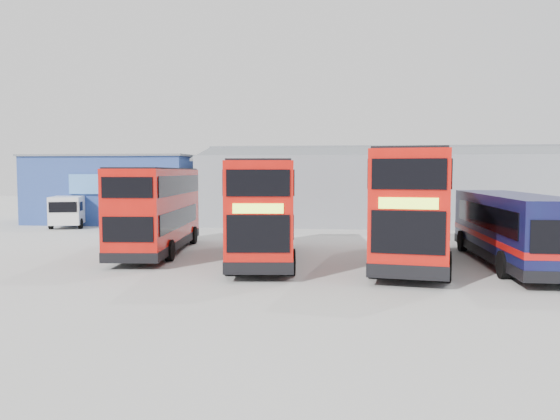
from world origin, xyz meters
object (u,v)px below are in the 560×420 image
(single_decker_blue, at_px, (512,230))
(panel_van, at_px, (70,209))
(maintenance_shed, at_px, (405,188))
(double_decker_right, at_px, (413,208))
(office_block, at_px, (120,188))
(double_decker_centre, at_px, (263,211))
(double_decker_left, at_px, (158,211))

(single_decker_blue, distance_m, panel_van, 29.20)
(maintenance_shed, height_order, double_decker_right, maintenance_shed)
(office_block, relative_size, panel_van, 2.31)
(double_decker_centre, height_order, single_decker_blue, double_decker_centre)
(double_decker_left, xyz_separation_m, double_decker_centre, (5.30, -1.55, 0.14))
(double_decker_left, bearing_deg, office_block, -66.91)
(panel_van, bearing_deg, office_block, 50.09)
(double_decker_left, relative_size, single_decker_blue, 0.90)
(office_block, relative_size, double_decker_centre, 1.18)
(panel_van, bearing_deg, single_decker_blue, -43.45)
(double_decker_right, relative_size, panel_van, 2.14)
(double_decker_right, relative_size, single_decker_blue, 1.05)
(double_decker_centre, bearing_deg, maintenance_shed, 60.79)
(panel_van, bearing_deg, maintenance_shed, -1.98)
(maintenance_shed, relative_size, double_decker_left, 3.14)
(double_decker_right, bearing_deg, office_block, 148.40)
(office_block, bearing_deg, double_decker_right, -40.46)
(single_decker_blue, bearing_deg, office_block, -35.74)
(office_block, height_order, double_decker_left, office_block)
(double_decker_right, bearing_deg, double_decker_centre, -170.80)
(maintenance_shed, height_order, double_decker_left, maintenance_shed)
(office_block, height_order, panel_van, office_block)
(office_block, relative_size, double_decker_left, 1.26)
(office_block, xyz_separation_m, double_decker_left, (8.56, -15.76, -0.57))
(double_decker_centre, xyz_separation_m, panel_van, (-15.70, 13.00, -0.94))
(maintenance_shed, xyz_separation_m, double_decker_centre, (-8.14, -19.32, -0.45))
(double_decker_left, bearing_deg, double_decker_right, 167.20)
(office_block, relative_size, maintenance_shed, 0.40)
(maintenance_shed, relative_size, single_decker_blue, 2.81)
(maintenance_shed, relative_size, double_decker_right, 2.68)
(double_decker_left, distance_m, double_decker_right, 11.80)
(double_decker_centre, height_order, double_decker_right, double_decker_right)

